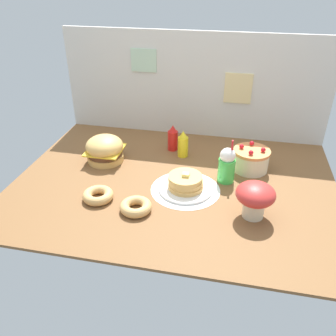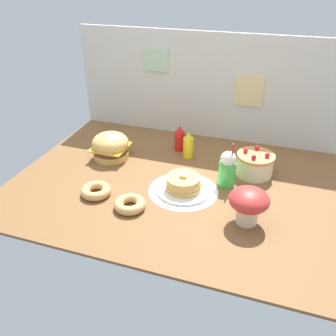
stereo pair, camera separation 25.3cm
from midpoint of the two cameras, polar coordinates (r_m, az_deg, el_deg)
ground_plane at (r=2.58m, az=3.77°, el=-2.53°), size 2.32×1.72×0.02m
back_wall at (r=3.14m, az=8.30°, el=12.88°), size 2.32×0.04×0.91m
doily_mat at (r=2.48m, az=5.44°, el=-3.75°), size 0.49×0.49×0.00m
burger at (r=2.87m, az=-6.81°, el=3.50°), size 0.30×0.30×0.21m
pancake_stack at (r=2.45m, az=5.48°, el=-2.81°), size 0.38×0.38×0.13m
layer_cake at (r=2.73m, az=16.50°, el=0.50°), size 0.28×0.28×0.20m
ketchup_bottle at (r=2.97m, az=4.33°, el=4.68°), size 0.08×0.08×0.22m
mustard_bottle at (r=2.87m, az=5.86°, el=3.58°), size 0.08×0.08×0.22m
cream_soda_cup at (r=2.53m, az=12.44°, el=-0.19°), size 0.12×0.12×0.34m
donut_pink_glaze at (r=2.44m, az=-8.73°, el=-3.72°), size 0.21×0.21×0.06m
donut_chocolate at (r=2.29m, az=-3.06°, el=-5.96°), size 0.21×0.21×0.06m
mushroom_stool at (r=2.20m, az=16.20°, el=-5.53°), size 0.25×0.25×0.23m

